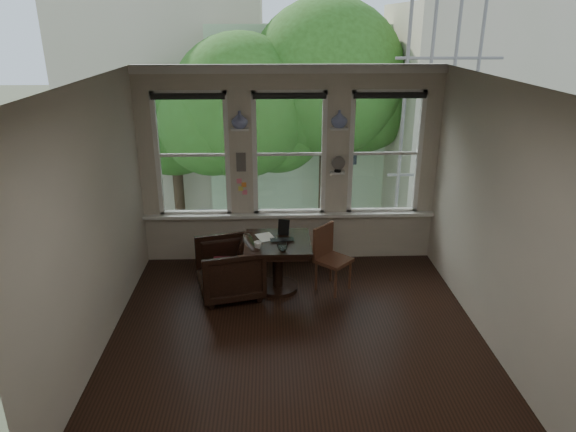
{
  "coord_description": "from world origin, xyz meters",
  "views": [
    {
      "loc": [
        -0.29,
        -5.3,
        3.57
      ],
      "look_at": [
        -0.07,
        0.9,
        1.21
      ],
      "focal_mm": 32.0,
      "sensor_mm": 36.0,
      "label": 1
    }
  ],
  "objects_px": {
    "side_chair_right": "(334,260)",
    "laptop": "(282,241)",
    "armchair_left": "(229,269)",
    "mug": "(258,245)",
    "table": "(278,265)"
  },
  "relations": [
    {
      "from": "laptop",
      "to": "mug",
      "type": "relative_size",
      "value": 3.08
    },
    {
      "from": "side_chair_right",
      "to": "laptop",
      "type": "distance_m",
      "value": 0.78
    },
    {
      "from": "armchair_left",
      "to": "table",
      "type": "bearing_deg",
      "value": 85.73
    },
    {
      "from": "armchair_left",
      "to": "mug",
      "type": "xyz_separation_m",
      "value": [
        0.4,
        -0.13,
        0.41
      ]
    },
    {
      "from": "table",
      "to": "side_chair_right",
      "type": "relative_size",
      "value": 0.98
    },
    {
      "from": "side_chair_right",
      "to": "laptop",
      "type": "bearing_deg",
      "value": 135.97
    },
    {
      "from": "armchair_left",
      "to": "side_chair_right",
      "type": "xyz_separation_m",
      "value": [
        1.45,
        0.1,
        0.07
      ]
    },
    {
      "from": "table",
      "to": "armchair_left",
      "type": "bearing_deg",
      "value": -170.09
    },
    {
      "from": "table",
      "to": "side_chair_right",
      "type": "distance_m",
      "value": 0.78
    },
    {
      "from": "table",
      "to": "side_chair_right",
      "type": "height_order",
      "value": "side_chair_right"
    },
    {
      "from": "armchair_left",
      "to": "side_chair_right",
      "type": "height_order",
      "value": "side_chair_right"
    },
    {
      "from": "table",
      "to": "laptop",
      "type": "bearing_deg",
      "value": -38.58
    },
    {
      "from": "armchair_left",
      "to": "laptop",
      "type": "height_order",
      "value": "armchair_left"
    },
    {
      "from": "armchair_left",
      "to": "mug",
      "type": "bearing_deg",
      "value": 58.19
    },
    {
      "from": "armchair_left",
      "to": "laptop",
      "type": "xyz_separation_m",
      "value": [
        0.74,
        0.07,
        0.37
      ]
    }
  ]
}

